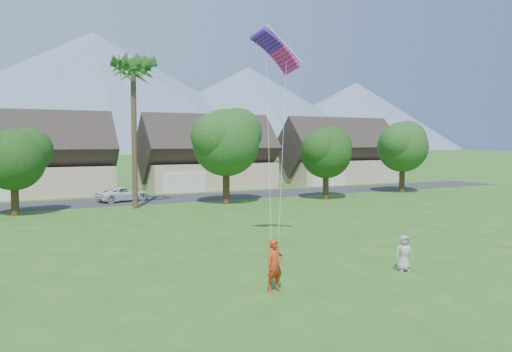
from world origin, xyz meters
TOP-DOWN VIEW (x-y plane):
  - ground at (0.00, 0.00)m, footprint 500.00×500.00m
  - street at (0.00, 34.00)m, footprint 90.00×7.00m
  - kite_flyer at (-2.61, 3.19)m, footprint 0.79×0.59m
  - watcher at (3.77, 3.26)m, footprint 0.88×0.72m
  - parked_car at (-1.87, 34.00)m, footprint 5.18×3.33m
  - mountain_ridge at (10.40, 260.00)m, footprint 540.00×240.00m
  - houses_row at (0.49, 42.99)m, footprint 72.75×8.19m
  - tree_row at (-1.14, 27.92)m, footprint 62.27×6.67m
  - fan_palm at (-2.00, 28.50)m, footprint 3.00×3.00m
  - parafoil_kite at (1.25, 10.13)m, footprint 2.94×1.16m

SIDE VIEW (x-z plane):
  - ground at x=0.00m, z-range 0.00..0.00m
  - street at x=0.00m, z-range 0.00..0.01m
  - parked_car at x=-1.87m, z-range 0.00..1.33m
  - watcher at x=3.77m, z-range 0.00..1.55m
  - kite_flyer at x=-2.61m, z-range 0.00..1.95m
  - houses_row at x=0.49m, z-range -0.99..7.87m
  - tree_row at x=-1.14m, z-range 0.66..9.11m
  - parafoil_kite at x=1.25m, z-range 10.10..10.60m
  - fan_palm at x=-2.00m, z-range 4.90..18.70m
  - mountain_ridge at x=10.40m, z-range -5.93..64.07m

